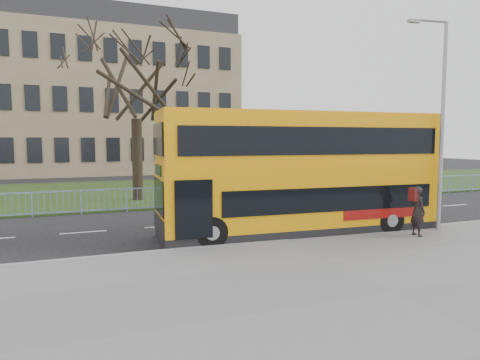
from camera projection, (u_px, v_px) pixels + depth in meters
name	position (u px, v px, depth m)	size (l,w,h in m)	color
ground	(262.00, 233.00, 15.34)	(120.00, 120.00, 0.00)	black
pavement	(393.00, 294.00, 9.07)	(80.00, 10.50, 0.12)	slate
kerb	(282.00, 241.00, 13.90)	(80.00, 0.20, 0.14)	gray
grass_verge	(175.00, 190.00, 28.61)	(80.00, 15.40, 0.08)	#1F3312
guard_railing	(208.00, 196.00, 21.42)	(40.00, 0.12, 1.10)	#7D9CDE
bare_tree	(136.00, 103.00, 23.05)	(7.37, 7.37, 10.53)	black
civic_building	(84.00, 106.00, 45.37)	(30.00, 15.00, 14.00)	#886F56
yellow_bus	(303.00, 170.00, 15.13)	(10.22, 2.96, 4.23)	orange
pedestrian	(418.00, 211.00, 14.34)	(0.61, 0.40, 1.68)	black
street_lamp	(440.00, 117.00, 15.10)	(1.55, 0.38, 7.35)	#929499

